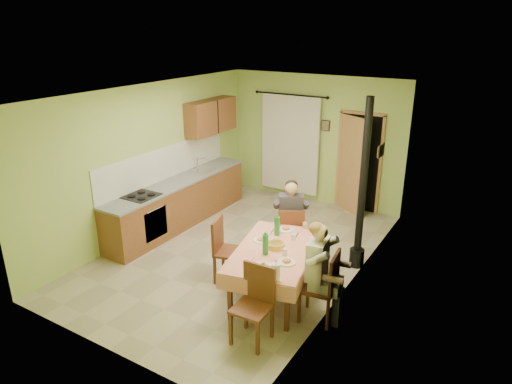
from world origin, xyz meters
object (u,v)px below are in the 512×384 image
Objects in this scene: stove_flue at (361,209)px; chair_far at (290,245)px; man_right at (320,261)px; chair_near at (252,321)px; chair_right at (319,300)px; chair_left at (230,262)px; man_far at (291,213)px; dining_table at (274,272)px.

chair_far is at bearing -157.23° from stove_flue.
chair_near is at bearing 141.11° from man_right.
stove_flue is (0.48, 2.52, 0.73)m from chair_near.
chair_right is at bearing -88.38° from stove_flue.
chair_near reaches higher than chair_far.
chair_far is 0.98× the size of chair_left.
chair_right reaches higher than chair_near.
chair_left is 0.73× the size of man_far.
man_far reaches higher than chair_left.
dining_table is 0.95m from man_right.
chair_far is 0.36× the size of stove_flue.
dining_table is 1.09m from chair_far.
chair_far reaches higher than dining_table.
chair_right is (0.53, 0.85, 0.00)m from chair_near.
chair_near is at bearing -104.51° from man_far.
man_right is (0.78, -0.20, 0.50)m from dining_table.
man_far is (-1.08, 1.25, 0.59)m from chair_right.
stove_flue is (-0.03, 1.67, 0.15)m from man_right.
chair_right is 0.73× the size of man_right.
man_right is (1.59, -0.23, 0.59)m from chair_left.
chair_left is (-1.08, 1.08, 0.00)m from chair_near.
man_right is at bearing -78.74° from chair_far.
dining_table is 1.95× the size of chair_near.
man_far reaches higher than dining_table.
chair_left reaches higher than chair_far.
chair_left is (-0.81, 0.04, -0.09)m from dining_table.
chair_right is 0.36× the size of stove_flue.
dining_table is at bearing 68.33° from man_right.
chair_near is 0.72× the size of man_far.
dining_table is at bearing -104.24° from man_far.
chair_left is at bearing -147.02° from chair_far.
man_right is 1.68m from stove_flue.
chair_right is 0.73× the size of man_far.
chair_far is 0.72× the size of man_far.
stove_flue reaches higher than man_far.
stove_flue is (1.02, 0.43, 0.73)m from chair_far.
stove_flue reaches higher than dining_table.
chair_far is 1.64m from chair_right.
chair_far is 0.59m from man_far.
man_far and man_right have the same top height.
man_far is at bearing 92.33° from dining_table.
chair_near is 0.99× the size of chair_left.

